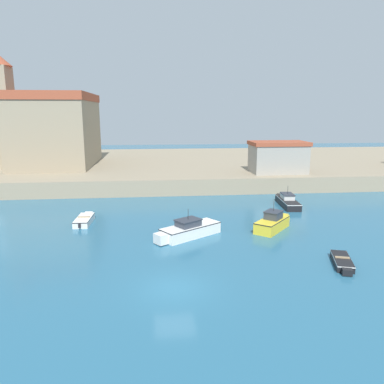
{
  "coord_description": "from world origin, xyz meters",
  "views": [
    {
      "loc": [
        -1.06,
        -20.68,
        10.35
      ],
      "look_at": [
        2.89,
        17.94,
        2.0
      ],
      "focal_mm": 35.0,
      "sensor_mm": 36.0,
      "label": 1
    }
  ],
  "objects_px": {
    "dinghy_white_1": "(84,220)",
    "harbor_shed_near_wharf": "(278,157)",
    "motorboat_white_4": "(189,230)",
    "dinghy_black_3": "(342,261)",
    "church": "(52,128)",
    "motorboat_yellow_0": "(273,223)",
    "motorboat_black_2": "(287,201)"
  },
  "relations": [
    {
      "from": "dinghy_black_3",
      "to": "harbor_shed_near_wharf",
      "type": "xyz_separation_m",
      "value": [
        4.31,
        27.04,
        3.97
      ]
    },
    {
      "from": "motorboat_white_4",
      "to": "harbor_shed_near_wharf",
      "type": "relative_size",
      "value": 0.77
    },
    {
      "from": "dinghy_white_1",
      "to": "church",
      "type": "bearing_deg",
      "value": 109.25
    },
    {
      "from": "church",
      "to": "harbor_shed_near_wharf",
      "type": "relative_size",
      "value": 2.22
    },
    {
      "from": "dinghy_black_3",
      "to": "church",
      "type": "distance_m",
      "value": 47.74
    },
    {
      "from": "motorboat_white_4",
      "to": "harbor_shed_near_wharf",
      "type": "bearing_deg",
      "value": 54.49
    },
    {
      "from": "dinghy_black_3",
      "to": "motorboat_white_4",
      "type": "bearing_deg",
      "value": 144.7
    },
    {
      "from": "dinghy_black_3",
      "to": "motorboat_black_2",
      "type": "bearing_deg",
      "value": 82.85
    },
    {
      "from": "motorboat_yellow_0",
      "to": "harbor_shed_near_wharf",
      "type": "relative_size",
      "value": 0.59
    },
    {
      "from": "dinghy_white_1",
      "to": "harbor_shed_near_wharf",
      "type": "relative_size",
      "value": 0.57
    },
    {
      "from": "motorboat_yellow_0",
      "to": "dinghy_white_1",
      "type": "relative_size",
      "value": 1.04
    },
    {
      "from": "motorboat_black_2",
      "to": "motorboat_white_4",
      "type": "bearing_deg",
      "value": -141.54
    },
    {
      "from": "dinghy_white_1",
      "to": "church",
      "type": "xyz_separation_m",
      "value": [
        -8.94,
        25.61,
        7.61
      ]
    },
    {
      "from": "dinghy_white_1",
      "to": "church",
      "type": "height_order",
      "value": "church"
    },
    {
      "from": "dinghy_white_1",
      "to": "dinghy_black_3",
      "type": "xyz_separation_m",
      "value": [
        19.44,
        -12.0,
        -0.06
      ]
    },
    {
      "from": "motorboat_white_4",
      "to": "harbor_shed_near_wharf",
      "type": "distance_m",
      "value": 24.83
    },
    {
      "from": "motorboat_yellow_0",
      "to": "motorboat_white_4",
      "type": "height_order",
      "value": "motorboat_yellow_0"
    },
    {
      "from": "church",
      "to": "motorboat_black_2",
      "type": "bearing_deg",
      "value": -34.58
    },
    {
      "from": "dinghy_black_3",
      "to": "dinghy_white_1",
      "type": "bearing_deg",
      "value": 148.31
    },
    {
      "from": "motorboat_yellow_0",
      "to": "church",
      "type": "distance_m",
      "value": 39.96
    },
    {
      "from": "dinghy_white_1",
      "to": "motorboat_black_2",
      "type": "distance_m",
      "value": 22.01
    },
    {
      "from": "motorboat_yellow_0",
      "to": "motorboat_black_2",
      "type": "height_order",
      "value": "motorboat_yellow_0"
    },
    {
      "from": "motorboat_yellow_0",
      "to": "motorboat_black_2",
      "type": "distance_m",
      "value": 9.43
    },
    {
      "from": "dinghy_white_1",
      "to": "church",
      "type": "relative_size",
      "value": 0.26
    },
    {
      "from": "harbor_shed_near_wharf",
      "to": "dinghy_black_3",
      "type": "bearing_deg",
      "value": -99.05
    },
    {
      "from": "church",
      "to": "dinghy_white_1",
      "type": "bearing_deg",
      "value": -70.75
    },
    {
      "from": "dinghy_black_3",
      "to": "motorboat_white_4",
      "type": "distance_m",
      "value": 12.2
    },
    {
      "from": "motorboat_black_2",
      "to": "dinghy_black_3",
      "type": "distance_m",
      "value": 16.74
    },
    {
      "from": "motorboat_black_2",
      "to": "dinghy_black_3",
      "type": "xyz_separation_m",
      "value": [
        -2.08,
        -16.61,
        -0.24
      ]
    },
    {
      "from": "motorboat_white_4",
      "to": "church",
      "type": "height_order",
      "value": "church"
    },
    {
      "from": "motorboat_yellow_0",
      "to": "harbor_shed_near_wharf",
      "type": "bearing_deg",
      "value": 70.69
    },
    {
      "from": "harbor_shed_near_wharf",
      "to": "motorboat_white_4",
      "type": "bearing_deg",
      "value": -125.51
    }
  ]
}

